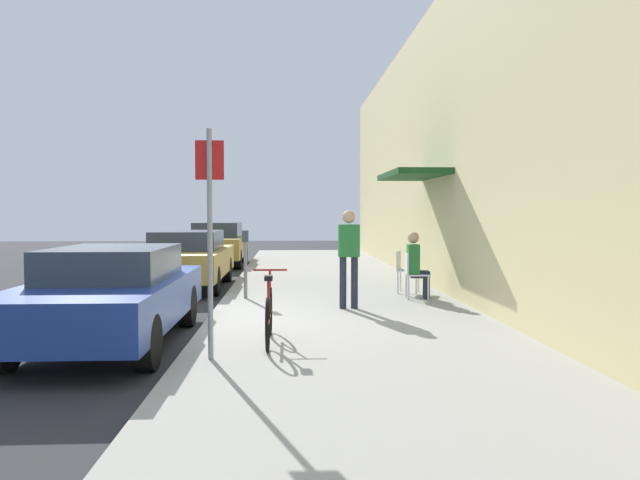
{
  "coord_description": "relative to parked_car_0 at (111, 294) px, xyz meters",
  "views": [
    {
      "loc": [
        1.28,
        -9.3,
        1.78
      ],
      "look_at": [
        2.2,
        8.41,
        0.99
      ],
      "focal_mm": 34.4,
      "sensor_mm": 36.0,
      "label": 1
    }
  ],
  "objects": [
    {
      "name": "parked_car_1",
      "position": [
        0.0,
        6.23,
        0.02
      ],
      "size": [
        1.8,
        4.4,
        1.35
      ],
      "color": "#A58433",
      "rests_on": "ground_plane"
    },
    {
      "name": "street_sign",
      "position": [
        1.5,
        -1.37,
        0.95
      ],
      "size": [
        0.32,
        0.06,
        2.6
      ],
      "color": "gray",
      "rests_on": "sidewalk_slab"
    },
    {
      "name": "parking_meter",
      "position": [
        1.55,
        3.6,
        0.19
      ],
      "size": [
        0.12,
        0.1,
        1.32
      ],
      "color": "slate",
      "rests_on": "sidewalk_slab"
    },
    {
      "name": "sidewalk_slab",
      "position": [
        3.35,
        2.99,
        -0.63
      ],
      "size": [
        4.5,
        32.0,
        0.12
      ],
      "primitive_type": "cube",
      "color": "#9E9B93",
      "rests_on": "ground_plane"
    },
    {
      "name": "bicycle_0",
      "position": [
        2.13,
        -0.55,
        -0.21
      ],
      "size": [
        0.46,
        1.71,
        0.9
      ],
      "color": "black",
      "rests_on": "sidewalk_slab"
    },
    {
      "name": "cafe_chair_1",
      "position": [
        4.8,
        4.29,
        -0.07
      ],
      "size": [
        0.56,
        0.56,
        0.87
      ],
      "color": "silver",
      "rests_on": "sidewalk_slab"
    },
    {
      "name": "building_facade",
      "position": [
        5.75,
        3.0,
        2.52
      ],
      "size": [
        1.4,
        32.0,
        6.44
      ],
      "color": "beige",
      "rests_on": "ground_plane"
    },
    {
      "name": "parked_car_0",
      "position": [
        0.0,
        0.0,
        0.0
      ],
      "size": [
        1.8,
        4.4,
        1.31
      ],
      "color": "navy",
      "rests_on": "ground_plane"
    },
    {
      "name": "seated_patron_0",
      "position": [
        4.86,
        3.4,
        0.12
      ],
      "size": [
        0.45,
        0.38,
        1.29
      ],
      "color": "#232838",
      "rests_on": "sidewalk_slab"
    },
    {
      "name": "ground_plane",
      "position": [
        1.1,
        0.99,
        -0.69
      ],
      "size": [
        60.0,
        60.0,
        0.0
      ],
      "primitive_type": "plane",
      "color": "#2D2D30"
    },
    {
      "name": "pedestrian_standing",
      "position": [
        3.43,
        2.21,
        0.43
      ],
      "size": [
        0.36,
        0.22,
        1.7
      ],
      "color": "#232838",
      "rests_on": "sidewalk_slab"
    },
    {
      "name": "parked_car_2",
      "position": [
        -0.0,
        12.46,
        0.06
      ],
      "size": [
        1.8,
        4.4,
        1.46
      ],
      "color": "#A58433",
      "rests_on": "ground_plane"
    },
    {
      "name": "cafe_chair_0",
      "position": [
        4.8,
        3.4,
        -0.07
      ],
      "size": [
        0.47,
        0.47,
        0.87
      ],
      "color": "silver",
      "rests_on": "sidewalk_slab"
    }
  ]
}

